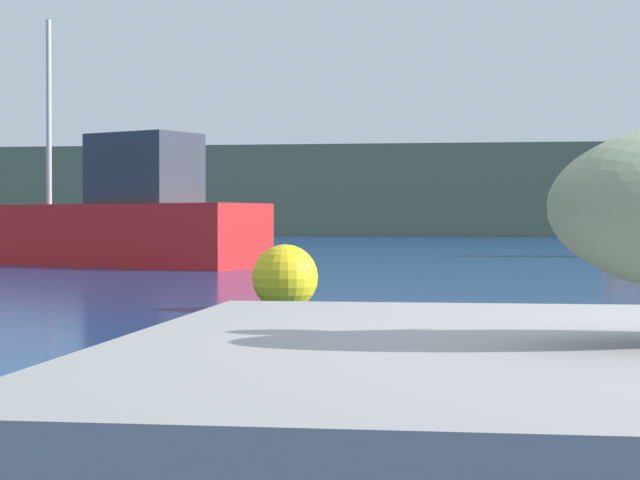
{
  "coord_description": "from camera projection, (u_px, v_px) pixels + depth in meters",
  "views": [
    {
      "loc": [
        -1.33,
        -3.15,
        1.02
      ],
      "look_at": [
        -3.5,
        12.77,
        0.73
      ],
      "focal_mm": 63.2,
      "sensor_mm": 36.0,
      "label": 1
    }
  ],
  "objects": [
    {
      "name": "mooring_buoy",
      "position": [
        285.0,
        277.0,
        12.61
      ],
      "size": [
        0.75,
        0.75,
        0.75
      ],
      "primitive_type": "sphere",
      "color": "yellow",
      "rests_on": "ground"
    },
    {
      "name": "hillside_backdrop",
      "position": [
        494.0,
        192.0,
        74.13
      ],
      "size": [
        140.0,
        14.33,
        5.63
      ],
      "primitive_type": "cube",
      "color": "#5B664C",
      "rests_on": "ground"
    },
    {
      "name": "fishing_boat_red",
      "position": [
        123.0,
        221.0,
        24.75
      ],
      "size": [
        7.23,
        4.73,
        5.63
      ],
      "rotation": [
        0.0,
        0.0,
        2.71
      ],
      "color": "red",
      "rests_on": "ground"
    }
  ]
}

